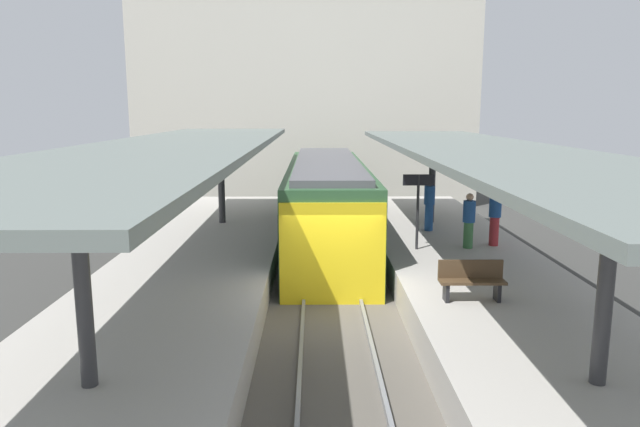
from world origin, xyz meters
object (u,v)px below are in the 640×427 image
commuter_train (327,203)px  platform_bench (471,279)px  passenger_near_bench (429,204)px  passenger_far_end (469,220)px  passenger_mid_platform (495,217)px  platform_sign (418,195)px

commuter_train → platform_bench: 9.06m
passenger_near_bench → passenger_far_end: size_ratio=1.06×
passenger_mid_platform → passenger_near_bench: bearing=124.7°
platform_sign → passenger_mid_platform: 2.56m
passenger_near_bench → commuter_train: bearing=159.1°
platform_sign → passenger_mid_platform: (2.41, 0.45, -0.74)m
commuter_train → platform_bench: size_ratio=9.39×
passenger_mid_platform → platform_bench: bearing=-112.0°
passenger_mid_platform → platform_sign: bearing=-169.3°
platform_bench → platform_sign: (-0.36, 4.59, 1.16)m
platform_bench → passenger_far_end: bearing=76.0°
commuter_train → passenger_far_end: commuter_train is taller
platform_bench → passenger_mid_platform: (2.04, 5.05, 0.42)m
platform_bench → passenger_near_bench: 7.29m
platform_bench → passenger_far_end: 4.90m
platform_sign → passenger_far_end: size_ratio=1.35×
passenger_far_end → passenger_mid_platform: bearing=19.9°
passenger_mid_platform → commuter_train: bearing=144.6°
passenger_far_end → platform_sign: bearing=-174.7°
platform_bench → passenger_far_end: size_ratio=0.86×
passenger_near_bench → passenger_mid_platform: passenger_near_bench is taller
passenger_near_bench → passenger_far_end: bearing=-75.1°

